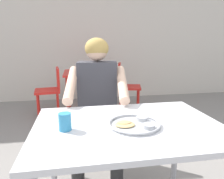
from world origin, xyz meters
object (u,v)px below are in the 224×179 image
thali_tray (135,124)px  table_background_red (89,77)px  table_foreground (128,137)px  diner_foreground (97,98)px  drinking_cup (65,121)px  chair_foreground (98,115)px  chair_red_right (125,83)px  chair_red_left (52,88)px

thali_tray → table_background_red: bearing=92.2°
table_foreground → diner_foreground: 0.65m
drinking_cup → chair_foreground: 0.97m
chair_foreground → diner_foreground: size_ratio=0.69×
thali_tray → drinking_cup: bearing=179.4°
table_background_red → chair_red_right: (0.65, 0.04, -0.14)m
drinking_cup → chair_red_left: (-0.34, 2.46, -0.33)m
chair_red_right → thali_tray: bearing=-102.3°
thali_tray → chair_foreground: bearing=97.7°
chair_foreground → table_foreground: bearing=-83.8°
table_foreground → drinking_cup: drinking_cup is taller
drinking_cup → diner_foreground: (0.24, 0.67, -0.06)m
diner_foreground → chair_foreground: bearing=84.5°
chair_red_left → drinking_cup: bearing=-82.1°
chair_red_right → chair_red_left: bearing=-176.2°
chair_foreground → chair_red_right: 1.79m
table_background_red → table_foreground: bearing=-88.4°
table_foreground → diner_foreground: size_ratio=0.86×
table_background_red → diner_foreground: bearing=-91.4°
diner_foreground → chair_red_right: size_ratio=1.47×
chair_red_right → chair_foreground: bearing=-112.1°
table_background_red → chair_red_left: size_ratio=1.04×
chair_foreground → table_background_red: (0.02, 1.61, 0.12)m
drinking_cup → chair_foreground: chair_foreground is taller
table_foreground → chair_foreground: chair_foreground is taller
thali_tray → table_background_red: thali_tray is taller
drinking_cup → table_background_red: 2.52m
thali_tray → drinking_cup: size_ratio=3.10×
table_foreground → chair_red_right: size_ratio=1.25×
diner_foreground → table_foreground: bearing=-79.9°
table_foreground → chair_red_left: (-0.70, 2.43, -0.19)m
thali_tray → drinking_cup: (-0.38, 0.00, 0.04)m
thali_tray → diner_foreground: diner_foreground is taller
table_foreground → table_background_red: bearing=91.6°
table_background_red → chair_red_left: bearing=-176.1°
table_foreground → chair_red_right: (0.58, 2.51, -0.18)m
drinking_cup → table_background_red: bearing=83.5°
thali_tray → diner_foreground: 0.68m
table_foreground → thali_tray: size_ratio=3.65×
diner_foreground → chair_red_right: (0.69, 1.88, -0.26)m
diner_foreground → table_background_red: (0.04, 1.83, -0.12)m
chair_red_left → chair_red_right: (1.28, 0.09, 0.02)m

